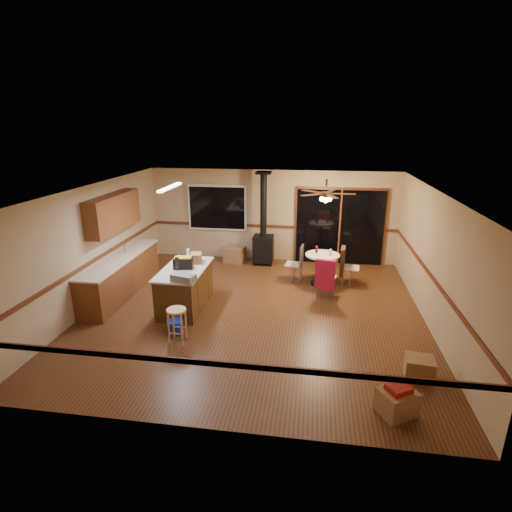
% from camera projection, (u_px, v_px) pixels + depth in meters
% --- Properties ---
extents(floor, '(7.00, 7.00, 0.00)m').
position_uv_depth(floor, '(254.00, 311.00, 8.52)').
color(floor, '#4F2B16').
rests_on(floor, ground).
extents(ceiling, '(7.00, 7.00, 0.00)m').
position_uv_depth(ceiling, '(254.00, 190.00, 7.69)').
color(ceiling, silver).
rests_on(ceiling, ground).
extents(wall_back, '(7.00, 0.00, 7.00)m').
position_uv_depth(wall_back, '(272.00, 216.00, 11.39)').
color(wall_back, tan).
rests_on(wall_back, ground).
extents(wall_front, '(7.00, 0.00, 7.00)m').
position_uv_depth(wall_front, '(210.00, 343.00, 4.82)').
color(wall_front, tan).
rests_on(wall_front, ground).
extents(wall_left, '(0.00, 7.00, 7.00)m').
position_uv_depth(wall_left, '(93.00, 246.00, 8.59)').
color(wall_left, tan).
rests_on(wall_left, ground).
extents(wall_right, '(0.00, 7.00, 7.00)m').
position_uv_depth(wall_right, '(435.00, 262.00, 7.62)').
color(wall_right, tan).
rests_on(wall_right, ground).
extents(chair_rail, '(7.00, 7.00, 0.08)m').
position_uv_depth(chair_rail, '(254.00, 267.00, 8.20)').
color(chair_rail, '#562715').
rests_on(chair_rail, ground).
extents(window, '(1.72, 0.10, 1.32)m').
position_uv_depth(window, '(217.00, 208.00, 11.50)').
color(window, black).
rests_on(window, ground).
extents(sliding_door, '(2.52, 0.10, 2.10)m').
position_uv_depth(sliding_door, '(340.00, 227.00, 11.16)').
color(sliding_door, black).
rests_on(sliding_door, ground).
extents(lower_cabinets, '(0.60, 3.00, 0.86)m').
position_uv_depth(lower_cabinets, '(122.00, 276.00, 9.29)').
color(lower_cabinets, brown).
rests_on(lower_cabinets, ground).
extents(countertop, '(0.64, 3.04, 0.04)m').
position_uv_depth(countertop, '(120.00, 258.00, 9.15)').
color(countertop, beige).
rests_on(countertop, lower_cabinets).
extents(upper_cabinets, '(0.35, 2.00, 0.80)m').
position_uv_depth(upper_cabinets, '(114.00, 212.00, 9.03)').
color(upper_cabinets, brown).
rests_on(upper_cabinets, ground).
extents(kitchen_island, '(0.88, 1.68, 0.90)m').
position_uv_depth(kitchen_island, '(185.00, 288.00, 8.58)').
color(kitchen_island, '#4B2F12').
rests_on(kitchen_island, ground).
extents(wood_stove, '(0.55, 0.50, 2.52)m').
position_uv_depth(wood_stove, '(263.00, 239.00, 11.18)').
color(wood_stove, black).
rests_on(wood_stove, ground).
extents(ceiling_fan, '(0.24, 0.24, 0.55)m').
position_uv_depth(ceiling_fan, '(326.00, 196.00, 9.27)').
color(ceiling_fan, brown).
rests_on(ceiling_fan, ceiling).
extents(fluorescent_strip, '(0.10, 1.20, 0.04)m').
position_uv_depth(fluorescent_strip, '(170.00, 187.00, 8.24)').
color(fluorescent_strip, white).
rests_on(fluorescent_strip, ceiling).
extents(toolbox_grey, '(0.51, 0.37, 0.14)m').
position_uv_depth(toolbox_grey, '(183.00, 278.00, 7.73)').
color(toolbox_grey, slate).
rests_on(toolbox_grey, kitchen_island).
extents(toolbox_black, '(0.43, 0.28, 0.22)m').
position_uv_depth(toolbox_black, '(183.00, 263.00, 8.41)').
color(toolbox_black, black).
rests_on(toolbox_black, kitchen_island).
extents(toolbox_yellow_lid, '(0.38, 0.24, 0.03)m').
position_uv_depth(toolbox_yellow_lid, '(183.00, 258.00, 8.37)').
color(toolbox_yellow_lid, gold).
rests_on(toolbox_yellow_lid, toolbox_black).
extents(box_on_island, '(0.30, 0.36, 0.21)m').
position_uv_depth(box_on_island, '(196.00, 258.00, 8.77)').
color(box_on_island, '#8A603D').
rests_on(box_on_island, kitchen_island).
extents(bottle_dark, '(0.10, 0.10, 0.27)m').
position_uv_depth(bottle_dark, '(177.00, 264.00, 8.32)').
color(bottle_dark, black).
rests_on(bottle_dark, kitchen_island).
extents(bottle_pink, '(0.10, 0.10, 0.24)m').
position_uv_depth(bottle_pink, '(188.00, 260.00, 8.56)').
color(bottle_pink, '#D84C8C').
rests_on(bottle_pink, kitchen_island).
extents(bottle_white, '(0.08, 0.08, 0.20)m').
position_uv_depth(bottle_white, '(188.00, 253.00, 9.10)').
color(bottle_white, white).
rests_on(bottle_white, kitchen_island).
extents(bar_stool, '(0.45, 0.45, 0.65)m').
position_uv_depth(bar_stool, '(177.00, 325.00, 7.26)').
color(bar_stool, tan).
rests_on(bar_stool, floor).
extents(blue_bucket, '(0.41, 0.41, 0.26)m').
position_uv_depth(blue_bucket, '(175.00, 327.00, 7.60)').
color(blue_bucket, '#0E2CC6').
rests_on(blue_bucket, floor).
extents(dining_table, '(0.83, 0.83, 0.78)m').
position_uv_depth(dining_table, '(322.00, 264.00, 9.80)').
color(dining_table, black).
rests_on(dining_table, ground).
extents(glass_red, '(0.08, 0.08, 0.17)m').
position_uv_depth(glass_red, '(317.00, 250.00, 9.81)').
color(glass_red, '#590C14').
rests_on(glass_red, dining_table).
extents(glass_cream, '(0.07, 0.07, 0.15)m').
position_uv_depth(glass_cream, '(330.00, 252.00, 9.63)').
color(glass_cream, beige).
rests_on(glass_cream, dining_table).
extents(chair_left, '(0.46, 0.45, 0.51)m').
position_uv_depth(chair_left, '(298.00, 259.00, 9.95)').
color(chair_left, '#BAAF8A').
rests_on(chair_left, ground).
extents(chair_near, '(0.51, 0.54, 0.70)m').
position_uv_depth(chair_near, '(325.00, 274.00, 8.95)').
color(chair_near, '#BAAF8A').
rests_on(chair_near, ground).
extents(chair_right, '(0.50, 0.47, 0.70)m').
position_uv_depth(chair_right, '(344.00, 262.00, 9.77)').
color(chair_right, '#BAAF8A').
rests_on(chair_right, ground).
extents(box_under_window, '(0.64, 0.55, 0.45)m').
position_uv_depth(box_under_window, '(235.00, 254.00, 11.50)').
color(box_under_window, '#8A603D').
rests_on(box_under_window, floor).
extents(box_corner_a, '(0.61, 0.58, 0.36)m').
position_uv_depth(box_corner_a, '(397.00, 402.00, 5.48)').
color(box_corner_a, '#8A603D').
rests_on(box_corner_a, floor).
extents(box_corner_b, '(0.47, 0.42, 0.35)m').
position_uv_depth(box_corner_b, '(419.00, 368.00, 6.25)').
color(box_corner_b, '#8A603D').
rests_on(box_corner_b, floor).
extents(box_small_red, '(0.39, 0.37, 0.08)m').
position_uv_depth(box_small_red, '(399.00, 388.00, 5.41)').
color(box_small_red, maroon).
rests_on(box_small_red, box_corner_a).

